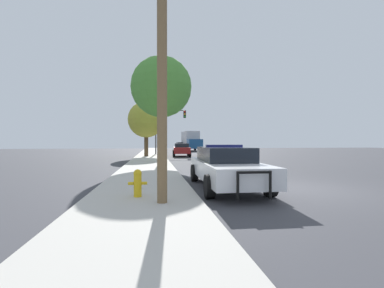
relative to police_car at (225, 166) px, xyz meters
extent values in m
plane|color=#3D3D42|center=(2.33, -0.57, -0.74)|extent=(110.00, 110.00, 0.00)
cube|color=#BCB7AD|center=(-2.77, -0.57, -0.68)|extent=(3.00, 110.00, 0.13)
cube|color=white|center=(0.00, -0.06, -0.12)|extent=(1.94, 5.16, 0.57)
cube|color=black|center=(0.00, 0.19, 0.41)|extent=(1.62, 2.70, 0.48)
cylinder|color=black|center=(0.84, -1.67, -0.41)|extent=(0.26, 0.68, 0.67)
cylinder|color=black|center=(-0.93, -1.62, -0.41)|extent=(0.26, 0.68, 0.67)
cylinder|color=black|center=(0.92, 1.50, -0.41)|extent=(0.26, 0.68, 0.67)
cylinder|color=black|center=(-0.84, 1.55, -0.41)|extent=(0.26, 0.68, 0.67)
cylinder|color=black|center=(0.33, -2.75, -0.21)|extent=(0.07, 0.07, 0.70)
cylinder|color=black|center=(-0.48, -2.72, -0.21)|extent=(0.07, 0.07, 0.70)
cylinder|color=black|center=(-0.08, -2.74, 0.10)|extent=(0.86, 0.09, 0.07)
cube|color=navy|center=(0.00, 0.19, 0.69)|extent=(1.30, 0.24, 0.09)
cube|color=navy|center=(0.90, -0.09, -0.09)|extent=(0.11, 3.68, 0.16)
cylinder|color=gold|center=(-2.88, -1.71, -0.32)|extent=(0.21, 0.21, 0.59)
sphere|color=gold|center=(-2.88, -1.71, 0.00)|extent=(0.22, 0.22, 0.22)
cylinder|color=gold|center=(-3.05, -1.71, -0.26)|extent=(0.14, 0.08, 0.08)
cylinder|color=gold|center=(-2.71, -1.71, -0.26)|extent=(0.14, 0.08, 0.08)
cylinder|color=brown|center=(-2.26, -2.45, 3.08)|extent=(0.24, 0.24, 7.39)
cylinder|color=#424247|center=(-2.18, 22.22, 2.09)|extent=(0.16, 0.16, 5.40)
cylinder|color=#424247|center=(-0.44, 22.22, 4.64)|extent=(3.48, 0.11, 0.11)
cube|color=black|center=(1.30, 22.22, 4.19)|extent=(0.30, 0.24, 0.90)
sphere|color=red|center=(1.30, 22.09, 4.49)|extent=(0.20, 0.20, 0.20)
sphere|color=orange|center=(1.30, 22.09, 4.19)|extent=(0.20, 0.20, 0.20)
sphere|color=green|center=(1.30, 22.09, 3.89)|extent=(0.20, 0.20, 0.20)
cube|color=maroon|center=(0.57, 19.18, -0.06)|extent=(1.95, 4.26, 0.65)
cube|color=black|center=(0.55, 18.97, 0.48)|extent=(1.58, 2.25, 0.42)
cylinder|color=black|center=(-0.18, 20.52, -0.38)|extent=(0.28, 0.73, 0.72)
cylinder|color=black|center=(1.47, 20.42, -0.38)|extent=(0.28, 0.73, 0.72)
cylinder|color=black|center=(-0.34, 17.94, -0.38)|extent=(0.28, 0.73, 0.72)
cylinder|color=black|center=(1.31, 17.84, -0.38)|extent=(0.28, 0.73, 0.72)
cube|color=black|center=(2.59, 39.37, -0.05)|extent=(1.90, 4.09, 0.67)
cube|color=black|center=(2.60, 39.17, 0.53)|extent=(1.55, 2.16, 0.49)
cylinder|color=black|center=(1.70, 40.56, -0.38)|extent=(0.28, 0.73, 0.72)
cylinder|color=black|center=(3.34, 40.65, -0.38)|extent=(0.28, 0.73, 0.72)
cylinder|color=black|center=(1.83, 38.09, -0.38)|extent=(0.28, 0.73, 0.72)
cylinder|color=black|center=(3.48, 38.18, -0.38)|extent=(0.28, 0.73, 0.72)
cube|color=navy|center=(4.99, 20.17, -0.13)|extent=(1.93, 4.30, 0.53)
cube|color=black|center=(4.97, 20.39, 0.32)|extent=(1.59, 2.26, 0.37)
cylinder|color=black|center=(5.89, 18.91, -0.40)|extent=(0.28, 0.70, 0.69)
cylinder|color=black|center=(4.22, 18.83, -0.40)|extent=(0.28, 0.70, 0.69)
cylinder|color=black|center=(5.76, 21.52, -0.40)|extent=(0.28, 0.70, 0.69)
cylinder|color=black|center=(4.08, 21.44, -0.40)|extent=(0.28, 0.70, 0.69)
cube|color=navy|center=(4.33, 33.31, 0.51)|extent=(2.45, 2.32, 1.54)
cube|color=#B2B2B7|center=(4.12, 37.23, 1.21)|extent=(2.64, 5.77, 2.95)
cylinder|color=black|center=(5.46, 33.59, -0.26)|extent=(0.33, 0.98, 0.96)
cylinder|color=black|center=(3.18, 33.47, -0.26)|extent=(0.33, 0.98, 0.96)
cylinder|color=black|center=(5.20, 38.35, -0.26)|extent=(0.33, 0.98, 0.96)
cylinder|color=black|center=(2.92, 38.22, -0.26)|extent=(0.33, 0.98, 0.96)
cylinder|color=brown|center=(-1.90, 9.58, 1.46)|extent=(0.32, 0.32, 4.15)
sphere|color=#4C8E38|center=(-1.90, 9.58, 4.71)|extent=(4.26, 4.26, 4.26)
cylinder|color=#4C3823|center=(-3.18, 17.87, 0.75)|extent=(0.41, 0.41, 2.72)
sphere|color=#999933|center=(-3.18, 17.87, 3.12)|extent=(3.68, 3.68, 3.68)
camera|label=1|loc=(-2.47, -8.59, 0.83)|focal=24.00mm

